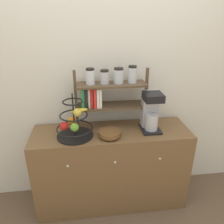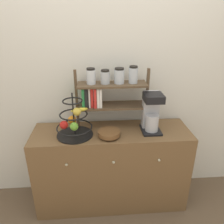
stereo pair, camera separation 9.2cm
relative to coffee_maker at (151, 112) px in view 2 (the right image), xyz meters
name	(u,v)px [view 2 (the right image)]	position (x,y,z in m)	size (l,w,h in m)	color
ground_plane	(113,216)	(-0.36, -0.22, -1.00)	(12.00, 12.00, 0.00)	brown
wall_back	(109,73)	(-0.36, 0.27, 0.30)	(7.00, 0.05, 2.60)	silver
sideboard	(112,167)	(-0.36, 0.00, -0.59)	(1.45, 0.46, 0.82)	brown
coffee_maker	(151,112)	(0.00, 0.00, 0.00)	(0.17, 0.21, 0.36)	black
fruit_stand	(74,122)	(-0.69, -0.05, -0.06)	(0.32, 0.32, 0.39)	black
wooden_bowl	(109,133)	(-0.39, -0.10, -0.15)	(0.19, 0.19, 0.06)	brown
shelf_hutch	(106,90)	(-0.40, 0.11, 0.18)	(0.67, 0.20, 0.57)	brown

